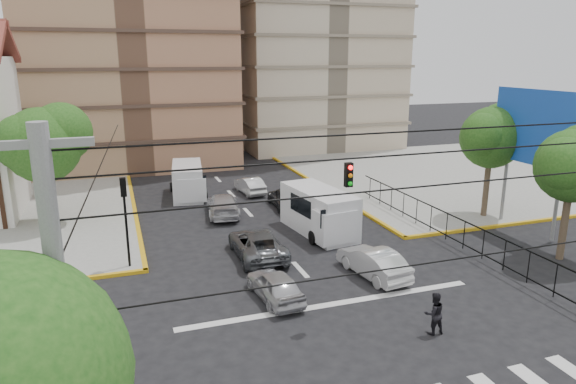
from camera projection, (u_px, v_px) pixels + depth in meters
name	position (u px, v px, depth m)	size (l,w,h in m)	color
ground	(344.00, 318.00, 20.26)	(160.00, 160.00, 0.00)	black
sidewalk_ne	(455.00, 174.00, 44.81)	(26.00, 26.00, 0.15)	gray
stop_line	(332.00, 304.00, 21.35)	(13.00, 0.40, 0.01)	silver
park_fence	(462.00, 251.00, 27.20)	(0.10, 22.50, 1.66)	black
billboard	(536.00, 130.00, 28.75)	(0.36, 6.20, 8.10)	slate
tree_park_a	(574.00, 162.00, 24.93)	(4.41, 3.60, 6.83)	#473828
tree_park_c	(493.00, 135.00, 31.56)	(4.65, 3.80, 7.25)	#473828
tree_tudor	(44.00, 141.00, 29.83)	(5.39, 4.40, 7.43)	#473828
traffic_light_nw	(125.00, 207.00, 24.14)	(0.28, 0.22, 4.40)	black
traffic_light_hanging	(375.00, 185.00, 16.89)	(18.00, 9.12, 0.92)	black
van_right_lane	(321.00, 213.00, 29.55)	(2.98, 5.96, 2.57)	silver
van_left_lane	(188.00, 182.00, 37.40)	(2.74, 5.50, 2.37)	silver
car_silver_front_left	(275.00, 285.00, 21.69)	(1.50, 3.72, 1.27)	#B6B6BB
car_white_front_right	(373.00, 262.00, 23.97)	(1.47, 4.20, 1.39)	white
car_grey_mid_left	(257.00, 244.00, 26.29)	(2.29, 4.97, 1.38)	slate
car_silver_rear_left	(223.00, 205.00, 33.23)	(1.96, 4.83, 1.40)	silver
car_darkgrey_mid_right	(285.00, 198.00, 34.83)	(1.69, 4.20, 1.43)	#2A2A2D
car_white_rear_right	(250.00, 185.00, 38.56)	(1.32, 3.79, 1.25)	silver
pedestrian_crosswalk	(434.00, 313.00, 18.93)	(0.79, 0.62, 1.63)	black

